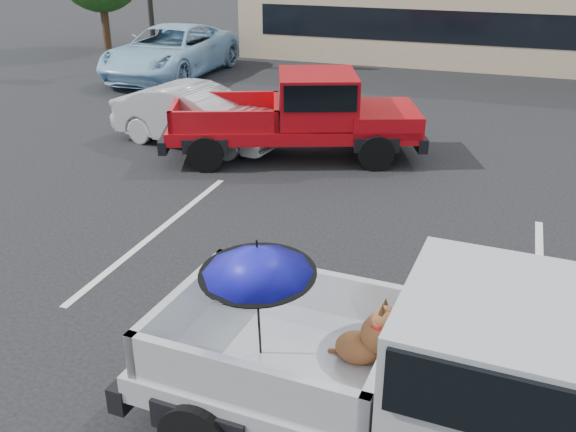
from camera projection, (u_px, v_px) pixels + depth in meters
name	position (u px, v px, depth m)	size (l,w,h in m)	color
ground	(288.00, 330.00, 8.05)	(90.00, 90.00, 0.00)	black
stripe_left	(158.00, 231.00, 10.68)	(0.12, 5.00, 0.01)	silver
stripe_right	(540.00, 293.00, 8.86)	(0.12, 5.00, 0.01)	silver
silver_pickup	(465.00, 375.00, 5.60)	(5.79, 2.36, 2.06)	black
red_pickup	(309.00, 112.00, 13.81)	(5.89, 3.77, 1.84)	black
silver_sedan	(199.00, 116.00, 14.72)	(1.43, 4.11, 1.36)	#A7AAAE
blue_suv	(170.00, 51.00, 21.57)	(2.76, 5.99, 1.67)	#9BC7E7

